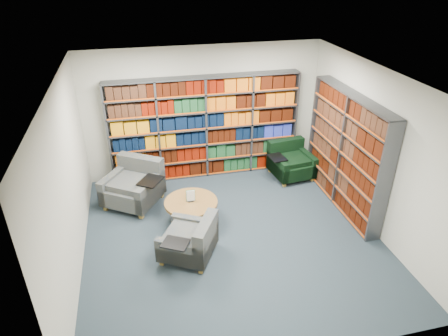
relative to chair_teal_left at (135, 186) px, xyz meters
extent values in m
cube|color=#18222D|center=(1.57, -1.54, -0.35)|extent=(5.00, 5.00, 0.01)
cube|color=white|center=(1.57, -1.54, 2.46)|extent=(5.00, 5.00, 0.01)
cube|color=#B3B2A2|center=(1.57, 0.97, 1.05)|extent=(5.00, 0.01, 2.80)
cube|color=#B3B2A2|center=(1.57, -4.04, 1.05)|extent=(5.00, 0.01, 2.80)
cube|color=#B3B2A2|center=(-0.93, -1.54, 1.05)|extent=(0.01, 5.00, 2.80)
cube|color=#B3B2A2|center=(4.08, -1.54, 1.05)|extent=(0.01, 5.00, 2.80)
cube|color=#47494F|center=(1.57, 0.80, 0.75)|extent=(4.00, 0.28, 2.20)
cube|color=silver|center=(1.57, 0.93, 0.75)|extent=(4.00, 0.02, 2.20)
cube|color=#D84C0A|center=(1.57, 0.67, 0.75)|extent=(4.00, 0.01, 2.20)
cube|color=#C0550A|center=(1.57, 0.80, -0.17)|extent=(3.88, 0.21, 0.29)
cube|color=#C0550A|center=(1.57, 0.80, 0.20)|extent=(3.88, 0.21, 0.29)
cube|color=black|center=(1.57, 0.80, 0.56)|extent=(3.88, 0.21, 0.29)
cube|color=#B6720A|center=(1.57, 0.80, 0.93)|extent=(3.88, 0.21, 0.29)
cube|color=#331A0E|center=(1.57, 0.80, 1.30)|extent=(3.88, 0.21, 0.29)
cube|color=#331A0E|center=(1.57, 0.80, 1.66)|extent=(3.88, 0.21, 0.29)
cube|color=#47494F|center=(3.91, -0.94, 0.75)|extent=(0.28, 2.50, 2.20)
cube|color=silver|center=(4.04, -0.94, 0.75)|extent=(0.02, 2.50, 2.20)
cube|color=#D84C0A|center=(3.78, -0.94, 0.75)|extent=(0.02, 2.50, 2.20)
cube|color=#331A0E|center=(3.91, -0.94, -0.17)|extent=(0.21, 2.38, 0.29)
cube|color=black|center=(3.91, -0.94, 0.20)|extent=(0.21, 2.38, 0.29)
cube|color=#331A0E|center=(3.91, -0.94, 0.56)|extent=(0.21, 2.38, 0.29)
cube|color=#331A0E|center=(3.91, -0.94, 0.93)|extent=(0.21, 2.38, 0.29)
cube|color=#331A0E|center=(3.91, -0.94, 1.30)|extent=(0.21, 2.38, 0.29)
cube|color=black|center=(3.91, -0.94, 1.66)|extent=(0.21, 2.38, 0.29)
cube|color=#041535|center=(-0.05, -0.08, -0.07)|extent=(1.32, 1.32, 0.34)
cube|color=#041535|center=(0.15, 0.23, 0.14)|extent=(0.91, 0.70, 0.76)
cube|color=#041535|center=(-0.39, 0.15, 0.01)|extent=(0.65, 0.88, 0.51)
cube|color=#041535|center=(0.28, -0.30, 0.01)|extent=(0.65, 0.88, 0.51)
cube|color=black|center=(0.30, -0.37, 0.28)|extent=(0.56, 0.59, 0.03)
cube|color=olive|center=(-0.60, -0.19, -0.30)|extent=(0.10, 0.10, 0.11)
cube|color=olive|center=(0.06, -0.62, -0.30)|extent=(0.10, 0.10, 0.11)
cube|color=olive|center=(-0.16, 0.47, -0.30)|extent=(0.10, 0.10, 0.11)
cube|color=olive|center=(0.49, 0.04, -0.30)|extent=(0.10, 0.10, 0.11)
cube|color=black|center=(3.37, 0.24, -0.11)|extent=(0.93, 0.93, 0.30)
cube|color=black|center=(3.34, 0.56, 0.08)|extent=(0.85, 0.28, 0.67)
cube|color=black|center=(3.03, 0.20, -0.03)|extent=(0.23, 0.84, 0.44)
cube|color=black|center=(3.72, 0.28, -0.03)|extent=(0.23, 0.84, 0.44)
cube|color=black|center=(2.99, 0.15, 0.21)|extent=(0.36, 0.44, 0.02)
cube|color=olive|center=(3.08, -0.14, -0.30)|extent=(0.07, 0.07, 0.09)
cube|color=olive|center=(3.76, -0.06, -0.30)|extent=(0.07, 0.07, 0.09)
cube|color=olive|center=(2.99, 0.54, -0.30)|extent=(0.07, 0.07, 0.09)
cube|color=olive|center=(3.67, 0.62, -0.30)|extent=(0.07, 0.07, 0.09)
cube|color=#041535|center=(0.76, -1.85, -0.12)|extent=(1.09, 1.09, 0.28)
cube|color=#041535|center=(1.03, -2.00, 0.06)|extent=(0.54, 0.78, 0.64)
cube|color=#041535|center=(0.93, -1.56, -0.05)|extent=(0.76, 0.50, 0.43)
cube|color=#041535|center=(0.60, -2.15, -0.05)|extent=(0.76, 0.50, 0.43)
cube|color=black|center=(0.54, -2.16, 0.18)|extent=(0.49, 0.45, 0.02)
cube|color=olive|center=(0.64, -1.40, -0.31)|extent=(0.08, 0.08, 0.09)
cube|color=olive|center=(0.32, -1.98, -0.31)|extent=(0.08, 0.08, 0.09)
cube|color=olive|center=(1.21, -1.72, -0.31)|extent=(0.08, 0.08, 0.09)
cube|color=olive|center=(0.89, -2.30, -0.31)|extent=(0.08, 0.08, 0.09)
cylinder|color=brown|center=(0.96, -0.96, 0.08)|extent=(0.96, 0.96, 0.05)
cylinder|color=brown|center=(0.96, -0.96, -0.14)|extent=(0.13, 0.13, 0.38)
cube|color=brown|center=(0.96, -0.96, -0.31)|extent=(0.69, 0.09, 0.06)
cube|color=brown|center=(0.96, -0.96, -0.31)|extent=(0.09, 0.69, 0.06)
cube|color=black|center=(0.96, -0.96, 0.11)|extent=(0.11, 0.05, 0.01)
cube|color=white|center=(0.96, -0.96, 0.22)|extent=(0.15, 0.01, 0.21)
cube|color=#145926|center=(0.96, -0.95, 0.22)|extent=(0.17, 0.00, 0.23)
camera|label=1|loc=(0.18, -6.94, 4.05)|focal=32.00mm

